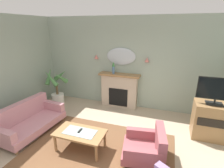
# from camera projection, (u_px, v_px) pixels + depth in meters

# --- Properties ---
(floor) EXTENTS (6.86, 6.55, 0.10)m
(floor) POSITION_uv_depth(u_px,v_px,m) (94.00, 162.00, 3.56)
(floor) COLOR tan
(floor) RESTS_ON ground
(wall_back) EXTENTS (6.86, 0.10, 2.96)m
(wall_back) POSITION_uv_depth(u_px,v_px,m) (128.00, 63.00, 5.61)
(wall_back) COLOR #93A393
(wall_back) RESTS_ON ground
(patterned_rug) EXTENTS (3.20, 2.40, 0.01)m
(patterned_rug) POSITION_uv_depth(u_px,v_px,m) (97.00, 153.00, 3.72)
(patterned_rug) COLOR brown
(patterned_rug) RESTS_ON ground
(fireplace) EXTENTS (1.36, 0.36, 1.16)m
(fireplace) POSITION_uv_depth(u_px,v_px,m) (119.00, 91.00, 5.77)
(fireplace) COLOR tan
(fireplace) RESTS_ON ground
(mantel_vase_left) EXTENTS (0.10, 0.10, 0.40)m
(mantel_vase_left) POSITION_uv_depth(u_px,v_px,m) (113.00, 67.00, 5.54)
(mantel_vase_left) COLOR #4C7093
(mantel_vase_left) RESTS_ON fireplace
(wall_mirror) EXTENTS (0.96, 0.06, 0.56)m
(wall_mirror) POSITION_uv_depth(u_px,v_px,m) (121.00, 56.00, 5.53)
(wall_mirror) COLOR #B2BCC6
(wall_sconce_left) EXTENTS (0.14, 0.14, 0.14)m
(wall_sconce_left) POSITION_uv_depth(u_px,v_px,m) (96.00, 57.00, 5.76)
(wall_sconce_left) COLOR #D17066
(wall_sconce_right) EXTENTS (0.14, 0.14, 0.14)m
(wall_sconce_right) POSITION_uv_depth(u_px,v_px,m) (147.00, 60.00, 5.24)
(wall_sconce_right) COLOR #D17066
(coffee_table) EXTENTS (1.10, 0.60, 0.45)m
(coffee_table) POSITION_uv_depth(u_px,v_px,m) (80.00, 134.00, 3.75)
(coffee_table) COLOR olive
(coffee_table) RESTS_ON ground
(tv_remote) EXTENTS (0.04, 0.16, 0.02)m
(tv_remote) POSITION_uv_depth(u_px,v_px,m) (80.00, 131.00, 3.76)
(tv_remote) COLOR black
(tv_remote) RESTS_ON coffee_table
(floral_couch) EXTENTS (1.00, 1.78, 0.76)m
(floral_couch) POSITION_uv_depth(u_px,v_px,m) (29.00, 120.00, 4.45)
(floral_couch) COLOR #B77A84
(floral_couch) RESTS_ON ground
(armchair_beside_couch) EXTENTS (0.93, 0.92, 0.71)m
(armchair_beside_couch) POSITION_uv_depth(u_px,v_px,m) (147.00, 147.00, 3.48)
(armchair_beside_couch) COLOR #934C51
(armchair_beside_couch) RESTS_ON ground
(tv_cabinet) EXTENTS (0.80, 0.57, 0.90)m
(tv_cabinet) POSITION_uv_depth(u_px,v_px,m) (210.00, 121.00, 4.16)
(tv_cabinet) COLOR olive
(tv_cabinet) RESTS_ON ground
(tv_flatscreen) EXTENTS (0.84, 0.24, 0.65)m
(tv_flatscreen) POSITION_uv_depth(u_px,v_px,m) (217.00, 90.00, 3.89)
(tv_flatscreen) COLOR black
(tv_flatscreen) RESTS_ON tv_cabinet
(potted_plant_corner_palm) EXTENTS (0.72, 0.70, 1.31)m
(potted_plant_corner_palm) POSITION_uv_depth(u_px,v_px,m) (57.00, 89.00, 5.92)
(potted_plant_corner_palm) COLOR silver
(potted_plant_corner_palm) RESTS_ON ground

